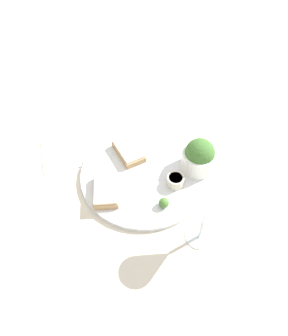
{
  "coord_description": "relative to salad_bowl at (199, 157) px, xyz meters",
  "views": [
    {
      "loc": [
        -0.52,
        0.17,
        0.72
      ],
      "look_at": [
        0.0,
        0.0,
        0.03
      ],
      "focal_mm": 35.0,
      "sensor_mm": 36.0,
      "label": 1
    }
  ],
  "objects": [
    {
      "name": "napkin",
      "position": [
        0.17,
        0.35,
        -0.05
      ],
      "size": [
        0.13,
        0.13,
        0.01
      ],
      "color": "white",
      "rests_on": "ground_plane"
    },
    {
      "name": "salad_bowl",
      "position": [
        0.0,
        0.0,
        0.0
      ],
      "size": [
        0.09,
        0.09,
        0.1
      ],
      "color": "white",
      "rests_on": "dinner_plate"
    },
    {
      "name": "dinner_plate",
      "position": [
        0.03,
        0.15,
        -0.05
      ],
      "size": [
        0.35,
        0.35,
        0.01
      ],
      "color": "silver",
      "rests_on": "ground_plane"
    },
    {
      "name": "sauce_ramekin",
      "position": [
        -0.04,
        0.08,
        -0.03
      ],
      "size": [
        0.04,
        0.04,
        0.03
      ],
      "color": "beige",
      "rests_on": "dinner_plate"
    },
    {
      "name": "cheese_toast_far",
      "position": [
        -0.01,
        0.26,
        -0.03
      ],
      "size": [
        0.11,
        0.08,
        0.03
      ],
      "color": "tan",
      "rests_on": "dinner_plate"
    },
    {
      "name": "garnish",
      "position": [
        -0.09,
        0.13,
        -0.03
      ],
      "size": [
        0.03,
        0.03,
        0.03
      ],
      "color": "#477533",
      "rests_on": "dinner_plate"
    },
    {
      "name": "cheese_toast_near",
      "position": [
        0.1,
        0.17,
        -0.03
      ],
      "size": [
        0.11,
        0.08,
        0.03
      ],
      "color": "tan",
      "rests_on": "dinner_plate"
    },
    {
      "name": "wine_glass",
      "position": [
        -0.19,
        0.08,
        0.06
      ],
      "size": [
        0.08,
        0.08,
        0.16
      ],
      "color": "silver",
      "rests_on": "ground_plane"
    },
    {
      "name": "ground_plane",
      "position": [
        0.03,
        0.15,
        -0.06
      ],
      "size": [
        4.0,
        4.0,
        0.0
      ],
      "primitive_type": "plane",
      "color": "beige"
    }
  ]
}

